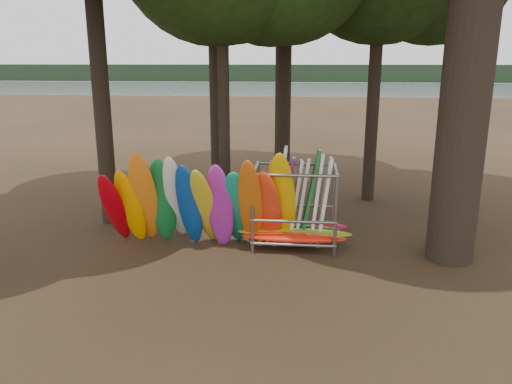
# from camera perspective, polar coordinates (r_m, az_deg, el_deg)

# --- Properties ---
(ground) EXTENTS (120.00, 120.00, 0.00)m
(ground) POSITION_cam_1_polar(r_m,az_deg,el_deg) (13.25, 2.39, -7.61)
(ground) COLOR #47331E
(ground) RESTS_ON ground
(lake) EXTENTS (160.00, 160.00, 0.00)m
(lake) POSITION_cam_1_polar(r_m,az_deg,el_deg) (72.40, 5.50, 10.78)
(lake) COLOR gray
(lake) RESTS_ON ground
(far_shore) EXTENTS (160.00, 4.00, 4.00)m
(far_shore) POSITION_cam_1_polar(r_m,az_deg,el_deg) (122.26, 5.81, 13.35)
(far_shore) COLOR black
(far_shore) RESTS_ON ground
(kayak_row) EXTENTS (5.35, 2.24, 2.97)m
(kayak_row) POSITION_cam_1_polar(r_m,az_deg,el_deg) (13.63, -6.40, -1.43)
(kayak_row) COLOR red
(kayak_row) RESTS_ON ground
(storage_rack) EXTENTS (3.22, 1.58, 2.79)m
(storage_rack) POSITION_cam_1_polar(r_m,az_deg,el_deg) (13.87, 4.43, -2.07)
(storage_rack) COLOR slate
(storage_rack) RESTS_ON ground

